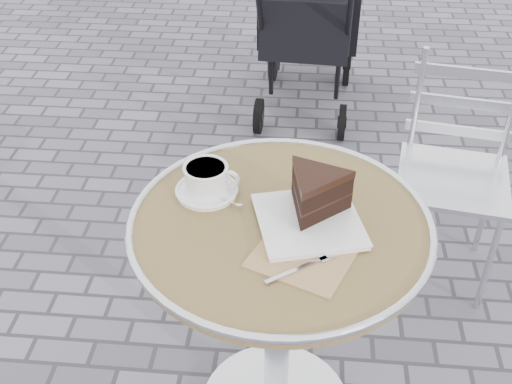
# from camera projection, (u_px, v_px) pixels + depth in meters

# --- Properties ---
(cafe_table) EXTENTS (0.72, 0.72, 0.74)m
(cafe_table) POSITION_uv_depth(u_px,v_px,m) (279.00, 273.00, 1.59)
(cafe_table) COLOR silver
(cafe_table) RESTS_ON ground
(cappuccino_set) EXTENTS (0.17, 0.15, 0.08)m
(cappuccino_set) POSITION_uv_depth(u_px,v_px,m) (207.00, 181.00, 1.56)
(cappuccino_set) COLOR white
(cappuccino_set) RESTS_ON cafe_table
(cake_plate_set) EXTENTS (0.28, 0.37, 0.12)m
(cake_plate_set) POSITION_uv_depth(u_px,v_px,m) (314.00, 199.00, 1.47)
(cake_plate_set) COLOR tan
(cake_plate_set) RESTS_ON cafe_table
(bistro_chair) EXTENTS (0.42, 0.42, 0.81)m
(bistro_chair) POSITION_uv_depth(u_px,v_px,m) (458.00, 145.00, 2.18)
(bistro_chair) COLOR silver
(bistro_chair) RESTS_ON ground
(baby_stroller) EXTENTS (0.50, 0.99, 1.01)m
(baby_stroller) POSITION_uv_depth(u_px,v_px,m) (310.00, 20.00, 3.19)
(baby_stroller) COLOR black
(baby_stroller) RESTS_ON ground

